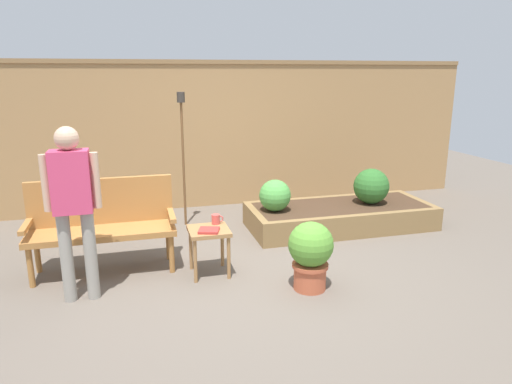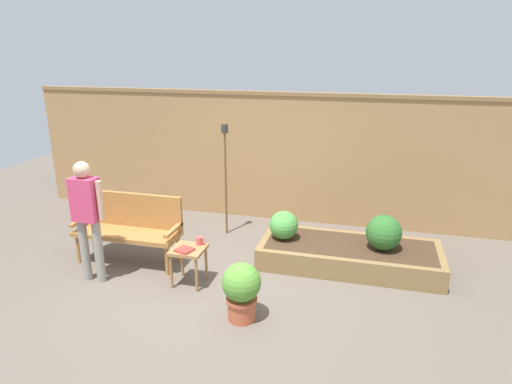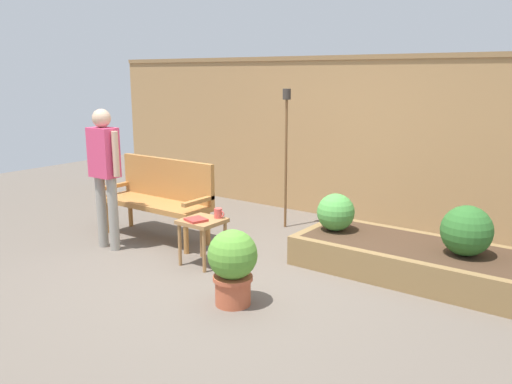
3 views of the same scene
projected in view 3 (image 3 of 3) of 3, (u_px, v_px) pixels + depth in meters
name	position (u px, v px, depth m)	size (l,w,h in m)	color
ground_plane	(226.00, 275.00, 5.16)	(14.00, 14.00, 0.00)	#60564C
fence_back	(349.00, 138.00, 6.97)	(8.40, 0.14, 2.16)	#A37A4C
garden_bench	(161.00, 193.00, 6.26)	(1.44, 0.48, 0.94)	#A87038
side_table	(202.00, 227.00, 5.38)	(0.40, 0.40, 0.48)	#9E7042
cup_on_table	(218.00, 213.00, 5.40)	(0.12, 0.08, 0.10)	#CC4C47
book_on_table	(196.00, 220.00, 5.30)	(0.19, 0.18, 0.02)	#B2332D
potted_boxwood	(233.00, 263.00, 4.43)	(0.42, 0.42, 0.66)	#B75638
raised_planter_bed	(419.00, 261.00, 5.13)	(2.40, 1.00, 0.30)	olive
shrub_near_bench	(336.00, 212.00, 5.56)	(0.40, 0.40, 0.40)	brown
shrub_far_corner	(467.00, 231.00, 4.79)	(0.46, 0.46, 0.46)	brown
tiki_torch	(286.00, 134.00, 6.52)	(0.10, 0.10, 1.75)	brown
person_by_bench	(105.00, 167.00, 5.76)	(0.47, 0.20, 1.56)	gray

